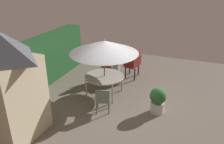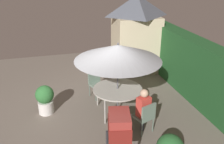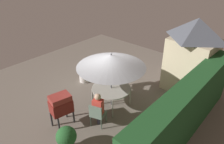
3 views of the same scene
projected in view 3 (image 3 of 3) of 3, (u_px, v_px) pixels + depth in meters
The scene contains 11 objects.
ground_plane at pixel (104, 94), 8.99m from camera, with size 11.00×11.00×0.00m, color #6B6056.
hedge_backdrop at pixel (186, 110), 6.47m from camera, with size 6.11×0.64×1.99m.
garden_shed at pixel (192, 55), 8.59m from camera, with size 1.70×1.94×3.14m.
patio_table at pixel (111, 89), 7.98m from camera, with size 1.48×1.48×0.79m.
patio_umbrella at pixel (111, 61), 7.40m from camera, with size 2.50×2.50×2.22m.
bbq_grill at pixel (61, 105), 6.97m from camera, with size 0.79×0.64×1.20m.
chair_near_shed at pixel (97, 114), 7.06m from camera, with size 0.59×0.59×0.90m.
chair_far_side at pixel (122, 79), 9.08m from camera, with size 0.59×0.59×0.90m.
potted_plant_by_shed at pixel (84, 72), 9.66m from camera, with size 0.55×0.55×0.91m.
potted_plant_by_grill at pixel (66, 137), 6.19m from camera, with size 0.62×0.62×0.83m.
person_in_red at pixel (98, 106), 7.01m from camera, with size 0.34×0.40×1.26m.
Camera 3 is at (5.32, 5.17, 5.17)m, focal length 33.73 mm.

